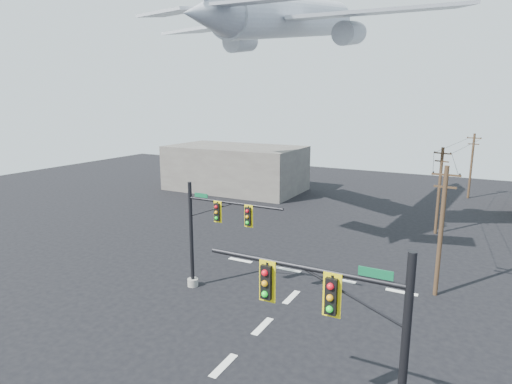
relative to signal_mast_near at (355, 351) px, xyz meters
The scene contains 10 objects.
ground 8.28m from the signal_mast_near, 159.20° to the left, with size 120.00×120.00×0.00m, color black.
lane_markings 11.14m from the signal_mast_near, 130.33° to the left, with size 14.00×21.20×0.01m.
signal_mast_near is the anchor object (origin of this frame).
signal_mast_far 14.79m from the signal_mast_near, 142.62° to the left, with size 6.87×0.78×7.05m.
utility_pole_a 15.18m from the signal_mast_near, 85.24° to the left, with size 1.66×0.28×8.30m.
utility_pole_b 28.93m from the signal_mast_near, 90.13° to the left, with size 1.55×0.69×8.01m.
utility_pole_c 46.69m from the signal_mast_near, 87.47° to the left, with size 1.65×0.42×8.12m.
power_lines 31.09m from the signal_mast_near, 88.48° to the left, with size 3.61×31.52×0.12m.
airliner 30.35m from the signal_mast_near, 117.98° to the left, with size 28.74×30.17×7.94m.
building_left 46.07m from the signal_mast_near, 125.40° to the left, with size 18.00×10.00×6.00m, color #635F57.
Camera 1 is at (9.65, -15.00, 12.11)m, focal length 30.00 mm.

